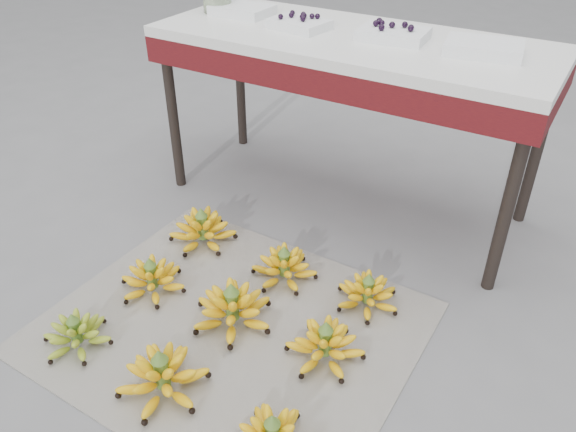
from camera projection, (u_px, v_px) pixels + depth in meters
The scene contains 15 objects.
ground at pixel (252, 343), 1.93m from camera, with size 60.00×60.00×0.00m, color slate.
newspaper_mat at pixel (231, 327), 2.00m from camera, with size 1.25×1.05×0.01m, color beige.
bunch_front_left at pixel (76, 334), 1.90m from camera, with size 0.23×0.23×0.14m.
bunch_front_center at pixel (163, 377), 1.73m from camera, with size 0.37×0.37×0.17m.
bunch_mid_left at pixel (152, 279), 2.13m from camera, with size 0.27×0.27×0.15m.
bunch_mid_center at pixel (233, 309), 1.98m from camera, with size 0.30×0.30×0.18m.
bunch_mid_right at pixel (325, 345), 1.85m from camera, with size 0.33×0.33×0.16m.
bunch_back_left at pixel (203, 230), 2.39m from camera, with size 0.34×0.34×0.17m.
bunch_back_center at pixel (284, 267), 2.19m from camera, with size 0.27×0.27×0.16m.
bunch_back_right at pixel (367, 294), 2.06m from camera, with size 0.28×0.28×0.15m.
vendor_table at pixel (350, 57), 2.32m from camera, with size 1.65×0.66×0.79m.
tray_far_left at pixel (242, 10), 2.53m from camera, with size 0.26×0.19×0.04m.
tray_left at pixel (299, 23), 2.34m from camera, with size 0.26×0.20×0.06m.
tray_right at pixel (393, 34), 2.21m from camera, with size 0.28×0.21×0.07m.
tray_far_right at pixel (484, 48), 2.06m from camera, with size 0.30×0.24×0.04m.
Camera 1 is at (0.81, -1.11, 1.44)m, focal length 35.00 mm.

